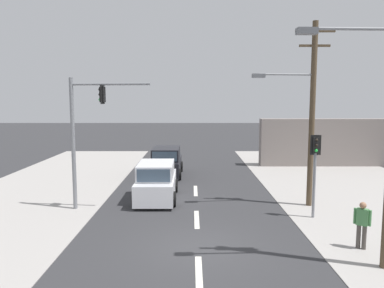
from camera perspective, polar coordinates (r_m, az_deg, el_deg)
ground_plane at (r=13.29m, az=1.16°, el=-15.41°), size 140.00×140.00×0.00m
lane_dash_near at (r=11.46m, az=1.33°, el=-19.16°), size 0.20×2.40×0.01m
lane_dash_mid at (r=16.10m, az=1.00°, el=-11.38°), size 0.20×2.40×0.01m
lane_dash_far at (r=20.91m, az=0.83°, el=-7.12°), size 0.20×2.40×0.01m
kerb_left_verge at (r=18.97m, az=-26.05°, el=-9.25°), size 8.00×40.00×0.02m
utility_pole_midground_right at (r=18.16m, az=17.72°, el=5.21°), size 3.77×0.63×8.55m
traffic_signal_mast at (r=17.47m, az=-15.85°, el=2.61°), size 3.67×0.57×6.00m
pedestal_signal_right_kerb at (r=16.54m, az=18.52°, el=-2.64°), size 0.44×0.29×3.56m
shopfront_wall_far at (r=30.61m, az=21.74°, el=0.22°), size 12.00×1.00×3.60m
suv_crossing_left at (r=24.88m, az=-3.64°, el=-2.83°), size 2.09×4.55×1.90m
suv_oncoming_mid at (r=19.10m, az=-5.17°, el=-5.78°), size 2.09×4.56×1.90m
pedestrian_at_kerb at (r=14.00m, az=24.77°, el=-10.86°), size 0.48×0.39×1.63m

